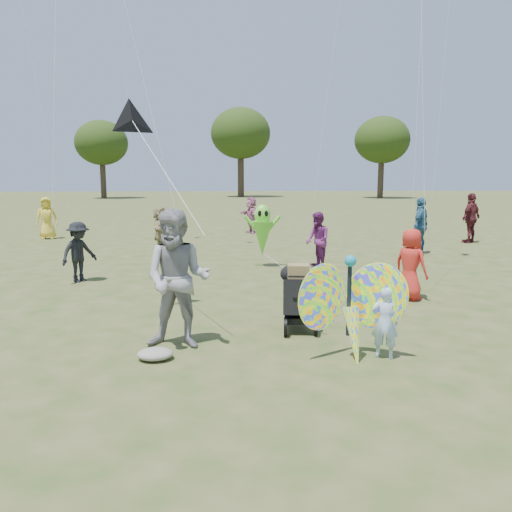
{
  "coord_description": "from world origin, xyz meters",
  "views": [
    {
      "loc": [
        -0.86,
        -7.18,
        2.49
      ],
      "look_at": [
        -0.2,
        1.5,
        1.1
      ],
      "focal_mm": 35.0,
      "sensor_mm": 36.0,
      "label": 1
    }
  ],
  "objects_px": {
    "child_girl": "(385,323)",
    "crowd_g": "(47,218)",
    "jogging_stroller": "(297,292)",
    "crowd_c": "(420,226)",
    "crowd_h": "(471,218)",
    "adult_man": "(178,279)",
    "crowd_b": "(79,252)",
    "crowd_a": "(411,264)",
    "crowd_e": "(318,240)",
    "crowd_j": "(251,215)",
    "crowd_d": "(160,230)",
    "butterfly_kite": "(351,309)",
    "alien_kite": "(262,232)"
  },
  "relations": [
    {
      "from": "crowd_g",
      "to": "alien_kite",
      "type": "distance_m",
      "value": 10.67
    },
    {
      "from": "crowd_j",
      "to": "jogging_stroller",
      "type": "bearing_deg",
      "value": -21.64
    },
    {
      "from": "crowd_c",
      "to": "crowd_g",
      "type": "relative_size",
      "value": 1.09
    },
    {
      "from": "crowd_g",
      "to": "crowd_h",
      "type": "height_order",
      "value": "crowd_h"
    },
    {
      "from": "crowd_c",
      "to": "crowd_j",
      "type": "relative_size",
      "value": 1.14
    },
    {
      "from": "child_girl",
      "to": "crowd_e",
      "type": "bearing_deg",
      "value": -73.82
    },
    {
      "from": "crowd_e",
      "to": "jogging_stroller",
      "type": "xyz_separation_m",
      "value": [
        -1.43,
        -5.46,
        -0.16
      ]
    },
    {
      "from": "butterfly_kite",
      "to": "crowd_e",
      "type": "bearing_deg",
      "value": 82.43
    },
    {
      "from": "crowd_e",
      "to": "crowd_a",
      "type": "bearing_deg",
      "value": 6.59
    },
    {
      "from": "crowd_c",
      "to": "crowd_b",
      "type": "bearing_deg",
      "value": -28.93
    },
    {
      "from": "crowd_h",
      "to": "crowd_a",
      "type": "bearing_deg",
      "value": 21.87
    },
    {
      "from": "crowd_g",
      "to": "jogging_stroller",
      "type": "height_order",
      "value": "crowd_g"
    },
    {
      "from": "crowd_a",
      "to": "jogging_stroller",
      "type": "xyz_separation_m",
      "value": [
        -2.61,
        -1.78,
        -0.12
      ]
    },
    {
      "from": "crowd_j",
      "to": "jogging_stroller",
      "type": "xyz_separation_m",
      "value": [
        -0.18,
        -14.16,
        -0.19
      ]
    },
    {
      "from": "butterfly_kite",
      "to": "crowd_d",
      "type": "bearing_deg",
      "value": 110.25
    },
    {
      "from": "adult_man",
      "to": "crowd_a",
      "type": "bearing_deg",
      "value": 40.7
    },
    {
      "from": "crowd_d",
      "to": "adult_man",
      "type": "bearing_deg",
      "value": -162.0
    },
    {
      "from": "adult_man",
      "to": "crowd_g",
      "type": "height_order",
      "value": "adult_man"
    },
    {
      "from": "crowd_b",
      "to": "crowd_g",
      "type": "bearing_deg",
      "value": 61.46
    },
    {
      "from": "alien_kite",
      "to": "jogging_stroller",
      "type": "bearing_deg",
      "value": -89.37
    },
    {
      "from": "crowd_g",
      "to": "crowd_e",
      "type": "bearing_deg",
      "value": -50.73
    },
    {
      "from": "crowd_b",
      "to": "crowd_j",
      "type": "relative_size",
      "value": 0.89
    },
    {
      "from": "adult_man",
      "to": "crowd_c",
      "type": "bearing_deg",
      "value": 61.07
    },
    {
      "from": "crowd_e",
      "to": "crowd_g",
      "type": "bearing_deg",
      "value": -138.19
    },
    {
      "from": "crowd_d",
      "to": "crowd_g",
      "type": "distance_m",
      "value": 6.45
    },
    {
      "from": "crowd_g",
      "to": "jogging_stroller",
      "type": "bearing_deg",
      "value": -70.98
    },
    {
      "from": "adult_man",
      "to": "crowd_b",
      "type": "height_order",
      "value": "adult_man"
    },
    {
      "from": "adult_man",
      "to": "crowd_b",
      "type": "distance_m",
      "value": 5.56
    },
    {
      "from": "child_girl",
      "to": "crowd_g",
      "type": "bearing_deg",
      "value": -37.29
    },
    {
      "from": "child_girl",
      "to": "crowd_d",
      "type": "height_order",
      "value": "crowd_d"
    },
    {
      "from": "crowd_a",
      "to": "crowd_g",
      "type": "xyz_separation_m",
      "value": [
        -10.76,
        10.91,
        0.11
      ]
    },
    {
      "from": "crowd_c",
      "to": "crowd_h",
      "type": "distance_m",
      "value": 3.91
    },
    {
      "from": "butterfly_kite",
      "to": "crowd_g",
      "type": "bearing_deg",
      "value": 121.52
    },
    {
      "from": "child_girl",
      "to": "crowd_b",
      "type": "relative_size",
      "value": 0.7
    },
    {
      "from": "crowd_j",
      "to": "crowd_e",
      "type": "bearing_deg",
      "value": -12.74
    },
    {
      "from": "crowd_h",
      "to": "jogging_stroller",
      "type": "distance_m",
      "value": 13.17
    },
    {
      "from": "crowd_b",
      "to": "crowd_j",
      "type": "height_order",
      "value": "crowd_j"
    },
    {
      "from": "child_girl",
      "to": "crowd_e",
      "type": "xyz_separation_m",
      "value": [
        0.44,
        6.91,
        0.26
      ]
    },
    {
      "from": "crowd_a",
      "to": "crowd_e",
      "type": "distance_m",
      "value": 3.86
    },
    {
      "from": "adult_man",
      "to": "crowd_a",
      "type": "xyz_separation_m",
      "value": [
        4.48,
        2.55,
        -0.29
      ]
    },
    {
      "from": "child_girl",
      "to": "crowd_c",
      "type": "distance_m",
      "value": 10.15
    },
    {
      "from": "crowd_d",
      "to": "crowd_b",
      "type": "bearing_deg",
      "value": 172.67
    },
    {
      "from": "child_girl",
      "to": "crowd_g",
      "type": "height_order",
      "value": "crowd_g"
    },
    {
      "from": "crowd_j",
      "to": "crowd_c",
      "type": "bearing_deg",
      "value": 17.5
    },
    {
      "from": "crowd_b",
      "to": "jogging_stroller",
      "type": "height_order",
      "value": "crowd_b"
    },
    {
      "from": "crowd_g",
      "to": "alien_kite",
      "type": "xyz_separation_m",
      "value": [
        8.09,
        -6.97,
        0.13
      ]
    },
    {
      "from": "crowd_b",
      "to": "jogging_stroller",
      "type": "bearing_deg",
      "value": -92.61
    },
    {
      "from": "adult_man",
      "to": "crowd_b",
      "type": "relative_size",
      "value": 1.42
    },
    {
      "from": "crowd_d",
      "to": "crowd_c",
      "type": "bearing_deg",
      "value": -85.57
    },
    {
      "from": "crowd_b",
      "to": "butterfly_kite",
      "type": "height_order",
      "value": "butterfly_kite"
    }
  ]
}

